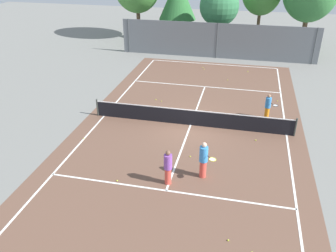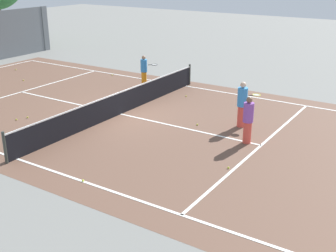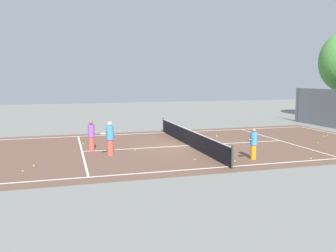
{
  "view_description": "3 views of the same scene",
  "coord_description": "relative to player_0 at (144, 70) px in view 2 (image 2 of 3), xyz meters",
  "views": [
    {
      "loc": [
        2.85,
        -18.48,
        9.76
      ],
      "look_at": [
        -0.89,
        -2.19,
        0.95
      ],
      "focal_mm": 37.75,
      "sensor_mm": 36.0,
      "label": 1
    },
    {
      "loc": [
        -13.9,
        -11.4,
        6.09
      ],
      "look_at": [
        -1.5,
        -3.4,
        0.61
      ],
      "focal_mm": 46.76,
      "sensor_mm": 36.0,
      "label": 2
    },
    {
      "loc": [
        20.39,
        -7.25,
        4.12
      ],
      "look_at": [
        -0.61,
        -1.16,
        1.19
      ],
      "focal_mm": 38.27,
      "sensor_mm": 36.0,
      "label": 3
    }
  ],
  "objects": [
    {
      "name": "ground_plane",
      "position": [
        -4.41,
        -1.91,
        -0.83
      ],
      "size": [
        80.0,
        80.0,
        0.0
      ],
      "primitive_type": "plane",
      "color": "slate"
    },
    {
      "name": "court_surface",
      "position": [
        -4.41,
        -1.91,
        -0.82
      ],
      "size": [
        13.0,
        25.0,
        0.01
      ],
      "color": "brown",
      "rests_on": "ground_plane"
    },
    {
      "name": "tennis_net",
      "position": [
        -4.41,
        -1.91,
        -0.32
      ],
      "size": [
        11.9,
        0.1,
        1.1
      ],
      "color": "#333833",
      "rests_on": "ground_plane"
    },
    {
      "name": "player_0",
      "position": [
        0.0,
        0.0,
        0.0
      ],
      "size": [
        0.8,
        0.82,
        1.6
      ],
      "color": "orange",
      "rests_on": "ground_plane"
    },
    {
      "name": "player_1",
      "position": [
        -3.0,
        -6.9,
        0.11
      ],
      "size": [
        0.87,
        0.82,
        1.83
      ],
      "color": "#E54C3F",
      "rests_on": "ground_plane"
    },
    {
      "name": "player_2",
      "position": [
        -4.46,
        -7.76,
        0.06
      ],
      "size": [
        0.37,
        0.37,
        1.73
      ],
      "color": "#E54C3F",
      "rests_on": "ground_plane"
    },
    {
      "name": "tennis_ball_0",
      "position": [
        -9.91,
        -4.88,
        -0.79
      ],
      "size": [
        0.07,
        0.07,
        0.07
      ],
      "primitive_type": "sphere",
      "color": "#CCE533",
      "rests_on": "ground_plane"
    },
    {
      "name": "tennis_ball_4",
      "position": [
        -7.38,
        1.23,
        -0.79
      ],
      "size": [
        0.07,
        0.07,
        0.07
      ],
      "primitive_type": "sphere",
      "color": "#CCE533",
      "rests_on": "ground_plane"
    },
    {
      "name": "tennis_ball_5",
      "position": [
        -1.36,
        8.68,
        -0.79
      ],
      "size": [
        0.07,
        0.07,
        0.07
      ],
      "primitive_type": "sphere",
      "color": "#CCE533",
      "rests_on": "ground_plane"
    },
    {
      "name": "tennis_ball_7",
      "position": [
        -6.76,
        -8.14,
        -0.79
      ],
      "size": [
        0.07,
        0.07,
        0.07
      ],
      "primitive_type": "sphere",
      "color": "#CCE533",
      "rests_on": "ground_plane"
    },
    {
      "name": "tennis_ball_8",
      "position": [
        -2.84,
        6.23,
        -0.79
      ],
      "size": [
        0.07,
        0.07,
        0.07
      ],
      "primitive_type": "sphere",
      "color": "#CCE533",
      "rests_on": "ground_plane"
    },
    {
      "name": "tennis_ball_9",
      "position": [
        0.79,
        2.87,
        -0.79
      ],
      "size": [
        0.07,
        0.07,
        0.07
      ],
      "primitive_type": "sphere",
      "color": "#CCE533",
      "rests_on": "ground_plane"
    },
    {
      "name": "tennis_ball_10",
      "position": [
        0.22,
        -1.13,
        -0.79
      ],
      "size": [
        0.07,
        0.07,
        0.07
      ],
      "primitive_type": "sphere",
      "color": "#CCE533",
      "rests_on": "ground_plane"
    },
    {
      "name": "tennis_ball_11",
      "position": [
        -3.85,
        -5.38,
        -0.79
      ],
      "size": [
        0.07,
        0.07,
        0.07
      ],
      "primitive_type": "sphere",
      "color": "#CCE533",
      "rests_on": "ground_plane"
    },
    {
      "name": "tennis_ball_12",
      "position": [
        -6.94,
        1.07,
        -0.79
      ],
      "size": [
        0.07,
        0.07,
        0.07
      ],
      "primitive_type": "sphere",
      "color": "#CCE533",
      "rests_on": "ground_plane"
    },
    {
      "name": "tennis_ball_13",
      "position": [
        -0.61,
        -2.94,
        -0.79
      ],
      "size": [
        0.07,
        0.07,
        0.07
      ],
      "primitive_type": "sphere",
      "color": "#CCE533",
      "rests_on": "ground_plane"
    }
  ]
}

